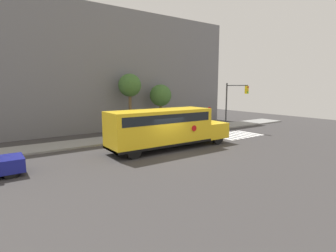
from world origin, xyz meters
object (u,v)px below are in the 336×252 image
at_px(traffic_light, 233,99).
at_px(tree_far_sidewalk, 161,96).
at_px(school_bus, 165,127).
at_px(tree_near_sidewalk, 130,86).
at_px(stop_sign, 209,115).

distance_m(traffic_light, tree_far_sidewalk, 7.84).
bearing_deg(tree_far_sidewalk, school_bus, -121.27).
relative_size(school_bus, tree_near_sidewalk, 1.68).
xyz_separation_m(tree_near_sidewalk, tree_far_sidewalk, (3.66, -0.12, -1.05)).
bearing_deg(tree_far_sidewalk, stop_sign, -40.13).
distance_m(school_bus, traffic_light, 11.49).
bearing_deg(tree_near_sidewalk, school_bus, -98.89).
xyz_separation_m(school_bus, traffic_light, (10.94, 3.11, 1.64)).
relative_size(stop_sign, tree_far_sidewalk, 0.50).
distance_m(stop_sign, tree_near_sidewalk, 9.04).
relative_size(stop_sign, tree_near_sidewalk, 0.41).
height_order(traffic_light, tree_far_sidewalk, traffic_light).
height_order(stop_sign, tree_far_sidewalk, tree_far_sidewalk).
bearing_deg(traffic_light, stop_sign, 139.40).
relative_size(tree_near_sidewalk, tree_far_sidewalk, 1.22).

